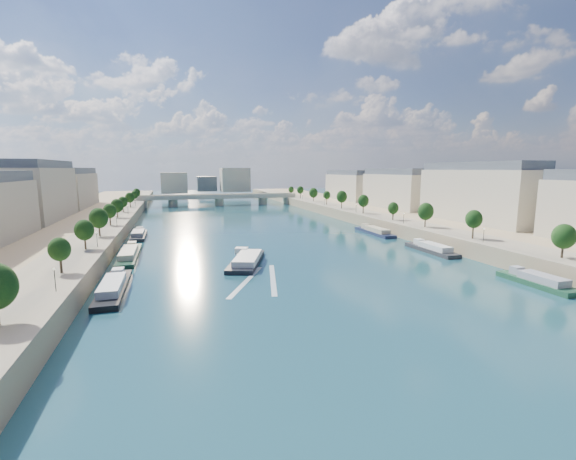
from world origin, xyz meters
TOP-DOWN VIEW (x-y plane):
  - ground at (0.00, 100.00)m, footprint 700.00×700.00m
  - quay_left at (-72.00, 100.00)m, footprint 44.00×520.00m
  - quay_right at (72.00, 100.00)m, footprint 44.00×520.00m
  - pave_left at (-57.00, 100.00)m, footprint 14.00×520.00m
  - pave_right at (57.00, 100.00)m, footprint 14.00×520.00m
  - trees_left at (-55.00, 102.00)m, footprint 4.80×268.80m
  - trees_right at (55.00, 110.00)m, footprint 4.80×268.80m
  - lamps_left at (-52.50, 90.00)m, footprint 0.36×200.36m
  - lamps_right at (52.50, 105.00)m, footprint 0.36×200.36m
  - buildings_left at (-85.00, 112.00)m, footprint 16.00×226.00m
  - buildings_right at (85.00, 112.00)m, footprint 16.00×226.00m
  - skyline at (3.19, 319.52)m, footprint 79.00×42.00m
  - bridge at (0.00, 236.69)m, footprint 112.00×12.00m
  - tour_barge at (-13.55, 60.30)m, footprint 15.22×25.87m
  - wake at (-13.55, 43.62)m, footprint 16.34×25.60m
  - moored_barges_left at (-45.50, 54.18)m, footprint 5.00×158.07m
  - moored_barges_right at (45.50, 40.31)m, footprint 5.00×132.53m

SIDE VIEW (x-z plane):
  - ground at x=0.00m, z-range 0.00..0.00m
  - wake at x=-13.55m, z-range 0.00..0.04m
  - moored_barges_left at x=-45.50m, z-range -0.96..2.64m
  - moored_barges_right at x=45.50m, z-range -0.96..2.64m
  - tour_barge at x=-13.55m, z-range -0.90..2.68m
  - quay_left at x=-72.00m, z-range 0.00..5.00m
  - quay_right at x=72.00m, z-range 0.00..5.00m
  - pave_left at x=-57.00m, z-range 5.00..5.10m
  - pave_right at x=57.00m, z-range 5.00..5.10m
  - bridge at x=0.00m, z-range 1.01..9.16m
  - lamps_left at x=-52.50m, z-range 5.64..9.92m
  - lamps_right at x=52.50m, z-range 5.64..9.92m
  - trees_left at x=-55.00m, z-range 6.35..14.61m
  - trees_right at x=55.00m, z-range 6.35..14.61m
  - skyline at x=3.19m, z-range 3.66..25.66m
  - buildings_left at x=-85.00m, z-range 4.85..28.05m
  - buildings_right at x=85.00m, z-range 4.85..28.05m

